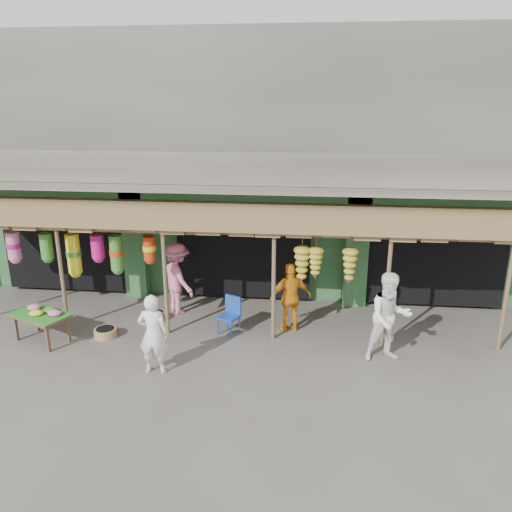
# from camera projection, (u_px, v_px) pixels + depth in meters

# --- Properties ---
(ground) EXTENTS (80.00, 80.00, 0.00)m
(ground) POSITION_uv_depth(u_px,v_px,m) (232.00, 332.00, 11.89)
(ground) COLOR #514C47
(ground) RESTS_ON ground
(building) EXTENTS (16.40, 6.80, 7.00)m
(building) POSITION_uv_depth(u_px,v_px,m) (255.00, 164.00, 15.49)
(building) COLOR gray
(building) RESTS_ON ground
(awning) EXTENTS (14.00, 2.70, 2.79)m
(awning) POSITION_uv_depth(u_px,v_px,m) (230.00, 219.00, 11.88)
(awning) COLOR brown
(awning) RESTS_ON ground
(flower_table) EXTENTS (1.53, 1.25, 0.80)m
(flower_table) POSITION_uv_depth(u_px,v_px,m) (41.00, 315.00, 11.28)
(flower_table) COLOR brown
(flower_table) RESTS_ON ground
(blue_chair) EXTENTS (0.57, 0.57, 0.90)m
(blue_chair) POSITION_uv_depth(u_px,v_px,m) (230.00, 313.00, 11.74)
(blue_chair) COLOR #18419F
(blue_chair) RESTS_ON ground
(basket_mid) EXTENTS (0.61, 0.61, 0.20)m
(basket_mid) POSITION_uv_depth(u_px,v_px,m) (105.00, 333.00, 11.63)
(basket_mid) COLOR #966C43
(basket_mid) RESTS_ON ground
(basket_right) EXTENTS (0.47, 0.47, 0.21)m
(basket_right) POSITION_uv_depth(u_px,v_px,m) (156.00, 316.00, 12.51)
(basket_right) COLOR #9A7E48
(basket_right) RESTS_ON ground
(person_front) EXTENTS (0.61, 0.41, 1.68)m
(person_front) POSITION_uv_depth(u_px,v_px,m) (153.00, 334.00, 9.93)
(person_front) COLOR white
(person_front) RESTS_ON ground
(person_right) EXTENTS (1.09, 0.93, 1.94)m
(person_right) POSITION_uv_depth(u_px,v_px,m) (389.00, 317.00, 10.37)
(person_right) COLOR white
(person_right) RESTS_ON ground
(person_vendor) EXTENTS (1.07, 0.69, 1.69)m
(person_vendor) POSITION_uv_depth(u_px,v_px,m) (291.00, 298.00, 11.74)
(person_vendor) COLOR orange
(person_vendor) RESTS_ON ground
(person_shopper) EXTENTS (1.36, 1.33, 1.87)m
(person_shopper) POSITION_uv_depth(u_px,v_px,m) (177.00, 278.00, 12.74)
(person_shopper) COLOR pink
(person_shopper) RESTS_ON ground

